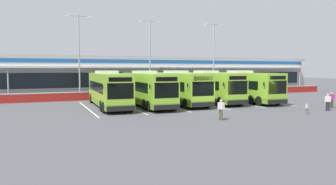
{
  "coord_description": "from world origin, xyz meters",
  "views": [
    {
      "loc": [
        -14.94,
        -25.72,
        3.95
      ],
      "look_at": [
        -2.98,
        3.0,
        1.6
      ],
      "focal_mm": 33.28,
      "sensor_mm": 36.0,
      "label": 1
    }
  ],
  "objects": [
    {
      "name": "ground_plane",
      "position": [
        0.0,
        0.0,
        0.0
      ],
      "size": [
        200.0,
        200.0,
        0.0
      ],
      "primitive_type": "plane",
      "color": "#4C4C51"
    },
    {
      "name": "terminal_building",
      "position": [
        -0.0,
        26.91,
        3.01
      ],
      "size": [
        70.0,
        13.0,
        6.0
      ],
      "color": "silver",
      "rests_on": "ground"
    },
    {
      "name": "red_barrier_wall",
      "position": [
        0.0,
        14.5,
        0.56
      ],
      "size": [
        60.0,
        0.4,
        1.1
      ],
      "color": "maroon",
      "rests_on": "ground"
    },
    {
      "name": "coach_bus_leftmost",
      "position": [
        -8.25,
        6.51,
        1.79
      ],
      "size": [
        3.19,
        12.22,
        3.78
      ],
      "color": "#8CC633",
      "rests_on": "ground"
    },
    {
      "name": "coach_bus_left_centre",
      "position": [
        -4.23,
        5.84,
        1.79
      ],
      "size": [
        3.19,
        12.22,
        3.78
      ],
      "color": "#8CC633",
      "rests_on": "ground"
    },
    {
      "name": "coach_bus_centre",
      "position": [
        -0.2,
        6.46,
        1.79
      ],
      "size": [
        3.19,
        12.22,
        3.78
      ],
      "color": "#8CC633",
      "rests_on": "ground"
    },
    {
      "name": "coach_bus_right_centre",
      "position": [
        4.03,
        6.84,
        1.79
      ],
      "size": [
        3.19,
        12.22,
        3.78
      ],
      "color": "#8CC633",
      "rests_on": "ground"
    },
    {
      "name": "coach_bus_rightmost",
      "position": [
        8.24,
        5.77,
        1.79
      ],
      "size": [
        3.19,
        12.22,
        3.78
      ],
      "color": "#8CC633",
      "rests_on": "ground"
    },
    {
      "name": "bay_stripe_far_west",
      "position": [
        -10.5,
        6.0,
        0.0
      ],
      "size": [
        0.14,
        13.0,
        0.01
      ],
      "primitive_type": "cube",
      "color": "silver",
      "rests_on": "ground"
    },
    {
      "name": "bay_stripe_west",
      "position": [
        -6.3,
        6.0,
        0.0
      ],
      "size": [
        0.14,
        13.0,
        0.01
      ],
      "primitive_type": "cube",
      "color": "silver",
      "rests_on": "ground"
    },
    {
      "name": "bay_stripe_mid_west",
      "position": [
        -2.1,
        6.0,
        0.0
      ],
      "size": [
        0.14,
        13.0,
        0.01
      ],
      "primitive_type": "cube",
      "color": "silver",
      "rests_on": "ground"
    },
    {
      "name": "bay_stripe_centre",
      "position": [
        2.1,
        6.0,
        0.0
      ],
      "size": [
        0.14,
        13.0,
        0.01
      ],
      "primitive_type": "cube",
      "color": "silver",
      "rests_on": "ground"
    },
    {
      "name": "bay_stripe_mid_east",
      "position": [
        6.3,
        6.0,
        0.0
      ],
      "size": [
        0.14,
        13.0,
        0.01
      ],
      "primitive_type": "cube",
      "color": "silver",
      "rests_on": "ground"
    },
    {
      "name": "bay_stripe_east",
      "position": [
        10.5,
        6.0,
        0.0
      ],
      "size": [
        0.14,
        13.0,
        0.01
      ],
      "primitive_type": "cube",
      "color": "silver",
      "rests_on": "ground"
    },
    {
      "name": "pedestrian_with_handbag",
      "position": [
        12.3,
        -3.21,
        0.86
      ],
      "size": [
        0.64,
        0.47,
        1.62
      ],
      "color": "#4C4238",
      "rests_on": "ground"
    },
    {
      "name": "pedestrian_in_dark_coat",
      "position": [
        10.38,
        -4.43,
        0.87
      ],
      "size": [
        0.44,
        0.45,
        1.62
      ],
      "color": "black",
      "rests_on": "ground"
    },
    {
      "name": "pedestrian_child",
      "position": [
        6.63,
        -5.49,
        0.54
      ],
      "size": [
        0.33,
        0.18,
        1.0
      ],
      "color": "slate",
      "rests_on": "ground"
    },
    {
      "name": "pedestrian_near_bin",
      "position": [
        -1.96,
        -5.23,
        0.87
      ],
      "size": [
        0.5,
        0.41,
        1.62
      ],
      "color": "#4C4238",
      "rests_on": "ground"
    },
    {
      "name": "lamp_post_west",
      "position": [
        -9.93,
        16.72,
        6.29
      ],
      "size": [
        3.24,
        0.28,
        11.0
      ],
      "color": "#9E9EA3",
      "rests_on": "ground"
    },
    {
      "name": "lamp_post_centre",
      "position": [
        0.08,
        17.14,
        6.29
      ],
      "size": [
        3.24,
        0.28,
        11.0
      ],
      "color": "#9E9EA3",
      "rests_on": "ground"
    },
    {
      "name": "lamp_post_east",
      "position": [
        10.36,
        16.52,
        6.29
      ],
      "size": [
        3.24,
        0.28,
        11.0
      ],
      "color": "#9E9EA3",
      "rests_on": "ground"
    }
  ]
}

